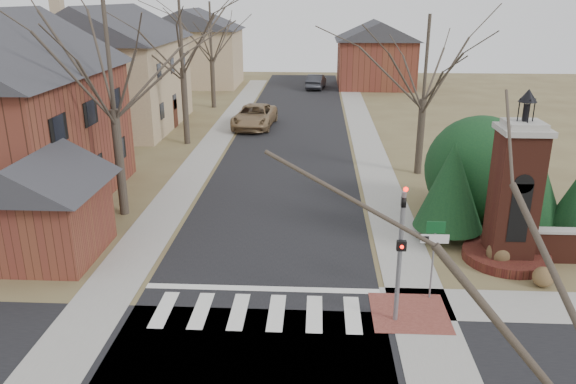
# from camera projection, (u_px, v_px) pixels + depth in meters

# --- Properties ---
(ground) EXTENTS (120.00, 120.00, 0.00)m
(ground) POSITION_uv_depth(u_px,v_px,m) (255.00, 326.00, 17.00)
(ground) COLOR brown
(ground) RESTS_ON ground
(main_street) EXTENTS (8.00, 70.00, 0.01)m
(main_street) POSITION_uv_depth(u_px,v_px,m) (290.00, 145.00, 37.73)
(main_street) COLOR black
(main_street) RESTS_ON ground
(crosswalk_zone) EXTENTS (8.00, 2.20, 0.02)m
(crosswalk_zone) POSITION_uv_depth(u_px,v_px,m) (258.00, 312.00, 17.75)
(crosswalk_zone) COLOR silver
(crosswalk_zone) RESTS_ON ground
(stop_bar) EXTENTS (8.00, 0.35, 0.02)m
(stop_bar) POSITION_uv_depth(u_px,v_px,m) (262.00, 289.00, 19.17)
(stop_bar) COLOR silver
(stop_bar) RESTS_ON ground
(sidewalk_right_main) EXTENTS (2.00, 60.00, 0.02)m
(sidewalk_right_main) POSITION_uv_depth(u_px,v_px,m) (368.00, 146.00, 37.47)
(sidewalk_right_main) COLOR gray
(sidewalk_right_main) RESTS_ON ground
(sidewalk_left) EXTENTS (2.00, 60.00, 0.02)m
(sidewalk_left) POSITION_uv_depth(u_px,v_px,m) (214.00, 143.00, 37.99)
(sidewalk_left) COLOR gray
(sidewalk_left) RESTS_ON ground
(curb_apron) EXTENTS (2.40, 2.40, 0.02)m
(curb_apron) POSITION_uv_depth(u_px,v_px,m) (409.00, 313.00, 17.70)
(curb_apron) COLOR brown
(curb_apron) RESTS_ON ground
(traffic_signal_pole) EXTENTS (0.28, 0.41, 4.50)m
(traffic_signal_pole) POSITION_uv_depth(u_px,v_px,m) (401.00, 244.00, 16.47)
(traffic_signal_pole) COLOR slate
(traffic_signal_pole) RESTS_ON ground
(sign_post) EXTENTS (0.90, 0.07, 2.75)m
(sign_post) POSITION_uv_depth(u_px,v_px,m) (434.00, 244.00, 17.95)
(sign_post) COLOR slate
(sign_post) RESTS_ON ground
(brick_gate_monument) EXTENTS (3.20, 3.20, 6.47)m
(brick_gate_monument) POSITION_uv_depth(u_px,v_px,m) (513.00, 207.00, 20.54)
(brick_gate_monument) COLOR #512218
(brick_gate_monument) RESTS_ON ground
(house_stucco_left) EXTENTS (9.80, 12.80, 9.28)m
(house_stucco_left) POSITION_uv_depth(u_px,v_px,m) (112.00, 65.00, 41.59)
(house_stucco_left) COLOR tan
(house_stucco_left) RESTS_ON ground
(garage_left) EXTENTS (4.80, 4.80, 4.29)m
(garage_left) POSITION_uv_depth(u_px,v_px,m) (40.00, 201.00, 20.92)
(garage_left) COLOR brown
(garage_left) RESTS_ON ground
(house_distant_left) EXTENTS (10.80, 8.80, 8.53)m
(house_distant_left) POSITION_uv_depth(u_px,v_px,m) (193.00, 46.00, 61.42)
(house_distant_left) COLOR tan
(house_distant_left) RESTS_ON ground
(house_distant_right) EXTENTS (8.80, 8.80, 7.30)m
(house_distant_right) POSITION_uv_depth(u_px,v_px,m) (376.00, 53.00, 60.62)
(house_distant_right) COLOR brown
(house_distant_right) RESTS_ON ground
(evergreen_near) EXTENTS (2.80, 2.80, 4.10)m
(evergreen_near) POSITION_uv_depth(u_px,v_px,m) (451.00, 185.00, 22.48)
(evergreen_near) COLOR #473D33
(evergreen_near) RESTS_ON ground
(evergreen_mid) EXTENTS (3.40, 3.40, 4.70)m
(evergreen_mid) POSITION_uv_depth(u_px,v_px,m) (526.00, 170.00, 23.35)
(evergreen_mid) COLOR #473D33
(evergreen_mid) RESTS_ON ground
(evergreen_mass) EXTENTS (4.80, 4.80, 4.80)m
(evergreen_mass) POSITION_uv_depth(u_px,v_px,m) (480.00, 166.00, 24.71)
(evergreen_mass) COLOR #10311A
(evergreen_mass) RESTS_ON ground
(bare_tree_0) EXTENTS (8.05, 8.05, 11.15)m
(bare_tree_0) POSITION_uv_depth(u_px,v_px,m) (107.00, 41.00, 23.28)
(bare_tree_0) COLOR #473D33
(bare_tree_0) RESTS_ON ground
(bare_tree_1) EXTENTS (8.40, 8.40, 11.64)m
(bare_tree_1) POSITION_uv_depth(u_px,v_px,m) (180.00, 20.00, 35.42)
(bare_tree_1) COLOR #473D33
(bare_tree_1) RESTS_ON ground
(bare_tree_2) EXTENTS (7.35, 7.35, 10.19)m
(bare_tree_2) POSITION_uv_depth(u_px,v_px,m) (210.00, 26.00, 48.03)
(bare_tree_2) COLOR #473D33
(bare_tree_2) RESTS_ON ground
(bare_tree_3) EXTENTS (7.00, 7.00, 9.70)m
(bare_tree_3) POSITION_uv_depth(u_px,v_px,m) (427.00, 52.00, 29.49)
(bare_tree_3) COLOR #473D33
(bare_tree_3) RESTS_ON ground
(pickup_truck) EXTENTS (3.25, 6.25, 1.68)m
(pickup_truck) POSITION_uv_depth(u_px,v_px,m) (255.00, 116.00, 42.48)
(pickup_truck) COLOR #8F724E
(pickup_truck) RESTS_ON ground
(distant_car) EXTENTS (2.26, 4.86, 1.54)m
(distant_car) POSITION_uv_depth(u_px,v_px,m) (316.00, 81.00, 60.15)
(distant_car) COLOR #2F3036
(distant_car) RESTS_ON ground
(dry_shrub_left) EXTENTS (0.92, 0.92, 0.92)m
(dry_shrub_left) POSITION_uv_depth(u_px,v_px,m) (499.00, 253.00, 20.76)
(dry_shrub_left) COLOR brown
(dry_shrub_left) RESTS_ON ground
(dry_shrub_right) EXTENTS (0.72, 0.72, 0.72)m
(dry_shrub_right) POSITION_uv_depth(u_px,v_px,m) (543.00, 277.00, 19.23)
(dry_shrub_right) COLOR brown
(dry_shrub_right) RESTS_ON ground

